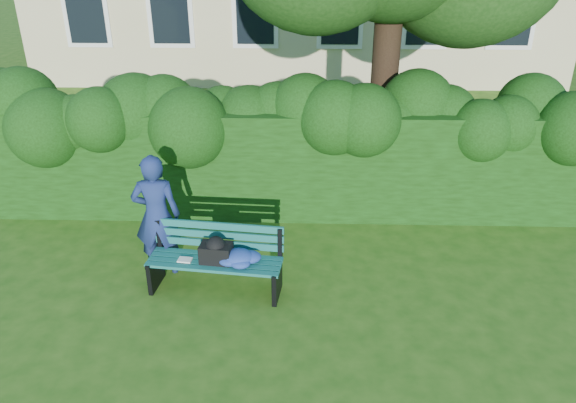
{
  "coord_description": "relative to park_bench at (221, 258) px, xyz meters",
  "views": [
    {
      "loc": [
        0.2,
        -6.43,
        4.47
      ],
      "look_at": [
        0.0,
        0.6,
        0.95
      ],
      "focal_mm": 35.0,
      "sensor_mm": 36.0,
      "label": 1
    }
  ],
  "objects": [
    {
      "name": "park_bench",
      "position": [
        0.0,
        0.0,
        0.0
      ],
      "size": [
        1.82,
        0.76,
        0.89
      ],
      "rotation": [
        0.0,
        0.0,
        -0.12
      ],
      "color": "#105342",
      "rests_on": "ground"
    },
    {
      "name": "hedge",
      "position": [
        0.86,
        2.38,
        0.4
      ],
      "size": [
        10.0,
        1.0,
        1.8
      ],
      "color": "black",
      "rests_on": "ground"
    },
    {
      "name": "ground",
      "position": [
        0.86,
        0.18,
        -0.5
      ],
      "size": [
        80.0,
        80.0,
        0.0
      ],
      "primitive_type": "plane",
      "color": "#285813",
      "rests_on": "ground"
    },
    {
      "name": "man_reading",
      "position": [
        -0.92,
        0.44,
        0.38
      ],
      "size": [
        0.67,
        0.47,
        1.77
      ],
      "primitive_type": "imported",
      "rotation": [
        0.0,
        0.0,
        3.22
      ],
      "color": "navy",
      "rests_on": "ground"
    }
  ]
}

